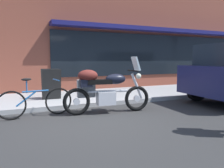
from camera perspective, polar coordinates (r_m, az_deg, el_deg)
The scene contains 5 objects.
ground_plane at distance 4.95m, azimuth -5.23°, elevation -9.31°, with size 80.00×80.00×0.00m, color #2D2D2D.
storefront_building at distance 13.65m, azimuth 25.56°, elevation 15.45°, with size 25.24×0.90×7.48m.
touring_motorcycle at distance 5.51m, azimuth -2.42°, elevation -1.25°, with size 2.21×0.82×1.41m.
parked_bicycle at distance 5.46m, azimuth -18.91°, elevation -4.29°, with size 1.71×0.48×0.92m.
sandwich_board_sign at distance 7.06m, azimuth -15.26°, elevation -0.00°, with size 0.55×0.41×0.92m.
Camera 1 is at (-1.53, -4.52, 1.32)m, focal length 35.78 mm.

